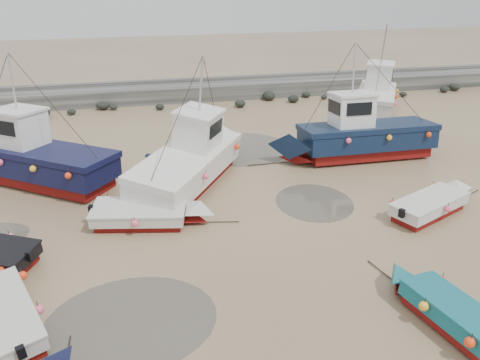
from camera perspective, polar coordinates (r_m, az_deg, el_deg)
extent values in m
plane|color=#9F885D|center=(18.04, -3.01, -8.50)|extent=(120.00, 120.00, 0.00)
cube|color=gray|center=(38.14, -8.60, 10.40)|extent=(60.00, 2.20, 1.20)
cube|color=gray|center=(39.14, -8.80, 11.85)|extent=(60.00, 0.60, 0.25)
ellipsoid|color=black|center=(36.04, 0.01, 9.33)|extent=(0.84, 0.86, 0.51)
ellipsoid|color=black|center=(38.10, 3.54, 10.21)|extent=(0.98, 1.07, 0.72)
ellipsoid|color=black|center=(39.37, 13.05, 10.00)|extent=(0.78, 0.90, 0.59)
ellipsoid|color=black|center=(44.03, 23.62, 10.07)|extent=(0.68, 0.72, 0.52)
ellipsoid|color=black|center=(41.38, 19.29, 9.87)|extent=(0.60, 0.70, 0.31)
ellipsoid|color=black|center=(36.75, -16.37, 8.72)|extent=(0.99, 0.80, 0.58)
ellipsoid|color=black|center=(38.81, 10.21, 9.91)|extent=(0.54, 0.46, 0.30)
ellipsoid|color=black|center=(38.13, 6.55, 9.91)|extent=(0.61, 0.47, 0.46)
ellipsoid|color=black|center=(45.02, 24.71, 10.28)|extent=(0.92, 0.97, 0.58)
ellipsoid|color=black|center=(36.55, -15.16, 8.56)|extent=(0.61, 0.53, 0.32)
ellipsoid|color=black|center=(39.13, 8.11, 10.24)|extent=(0.67, 0.55, 0.43)
ellipsoid|color=black|center=(36.22, -22.97, 7.59)|extent=(1.09, 0.88, 0.72)
ellipsoid|color=black|center=(36.24, -19.86, 7.84)|extent=(0.65, 0.60, 0.37)
ellipsoid|color=black|center=(37.51, 6.52, 9.82)|extent=(0.88, 0.64, 0.62)
ellipsoid|color=black|center=(35.87, -9.75, 8.78)|extent=(0.64, 0.62, 0.48)
ellipsoid|color=black|center=(38.02, 3.66, 9.95)|extent=(0.55, 0.45, 0.29)
cylinder|color=#514B41|center=(15.27, -13.15, -16.36)|extent=(5.28, 5.28, 0.01)
cylinder|color=#514B41|center=(21.69, 9.03, -2.67)|extent=(3.52, 3.52, 0.01)
cylinder|color=#514B41|center=(27.71, 0.37, 3.87)|extent=(5.65, 5.65, 0.01)
cube|color=maroon|center=(16.07, -26.23, -15.57)|extent=(2.52, 3.74, 0.30)
cube|color=beige|center=(15.85, -26.49, -14.52)|extent=(2.81, 4.06, 0.45)
cube|color=brown|center=(15.75, -26.60, -14.05)|extent=(2.31, 3.39, 0.10)
cube|color=beige|center=(15.70, -26.67, -13.79)|extent=(2.90, 4.16, 0.07)
cube|color=black|center=(14.18, -24.97, -18.48)|extent=(0.27, 0.25, 0.35)
sphere|color=#F84217|center=(15.44, -23.14, -14.43)|extent=(0.30, 0.30, 0.30)
sphere|color=#F84217|center=(17.09, -24.86, -10.66)|extent=(0.30, 0.30, 0.30)
cube|color=maroon|center=(15.94, 24.20, -15.51)|extent=(1.82, 3.05, 0.30)
cube|color=#12616C|center=(15.71, 24.45, -14.45)|extent=(2.08, 3.30, 0.45)
pyramid|color=#12616C|center=(16.39, 19.82, -9.85)|extent=(1.53, 1.02, 0.90)
cube|color=brown|center=(15.61, 24.55, -13.98)|extent=(1.69, 2.76, 0.10)
cube|color=#12616C|center=(15.56, 24.61, -13.71)|extent=(2.15, 3.38, 0.07)
cylinder|color=black|center=(17.38, 17.45, -11.10)|extent=(0.51, 1.95, 0.04)
sphere|color=#F84217|center=(14.58, 25.99, -17.70)|extent=(0.30, 0.30, 0.30)
sphere|color=#F84217|center=(15.31, 21.29, -14.46)|extent=(0.30, 0.30, 0.30)
sphere|color=#F84217|center=(16.77, 23.27, -11.06)|extent=(0.30, 0.30, 0.30)
cube|color=maroon|center=(21.84, 21.95, -3.66)|extent=(3.65, 2.51, 0.30)
cube|color=silver|center=(21.68, 22.10, -2.79)|extent=(3.97, 2.81, 0.45)
pyramid|color=silver|center=(23.27, 25.25, -0.26)|extent=(1.23, 1.61, 0.90)
cube|color=brown|center=(21.61, 22.17, -2.40)|extent=(3.31, 2.31, 0.10)
cube|color=silver|center=(21.57, 22.21, -2.18)|extent=(4.07, 2.89, 0.07)
cube|color=black|center=(20.11, 19.15, -3.91)|extent=(0.25, 0.27, 0.35)
cylinder|color=black|center=(24.40, 25.94, -1.73)|extent=(1.85, 0.84, 0.04)
sphere|color=#F84217|center=(20.90, 18.03, -2.84)|extent=(0.30, 0.30, 0.30)
sphere|color=#F84217|center=(21.27, 24.01, -3.35)|extent=(0.30, 0.30, 0.30)
sphere|color=#F84217|center=(23.18, 22.44, -0.77)|extent=(0.30, 0.30, 0.30)
cube|color=black|center=(18.00, -24.16, -8.38)|extent=(0.26, 0.28, 0.35)
sphere|color=#F84217|center=(17.78, -27.10, -9.71)|extent=(0.30, 0.30, 0.30)
sphere|color=#F84217|center=(19.51, -26.15, -6.37)|extent=(0.30, 0.30, 0.30)
cube|color=maroon|center=(20.07, -12.08, -4.87)|extent=(3.71, 2.10, 0.30)
cube|color=silver|center=(19.89, -12.17, -3.93)|extent=(4.01, 2.41, 0.45)
pyramid|color=silver|center=(19.37, -5.81, -2.76)|extent=(1.03, 1.83, 0.90)
cube|color=brown|center=(19.81, -12.21, -3.51)|extent=(3.36, 1.95, 0.10)
cube|color=silver|center=(19.77, -12.24, -3.28)|extent=(4.10, 2.49, 0.07)
cube|color=black|center=(20.27, -17.66, -3.45)|extent=(0.22, 0.25, 0.35)
cylinder|color=black|center=(19.77, -3.03, -5.17)|extent=(1.97, 0.42, 0.04)
sphere|color=#F84217|center=(21.02, -15.73, -2.37)|extent=(0.30, 0.30, 0.30)
sphere|color=#F84217|center=(19.00, -12.70, -5.07)|extent=(0.30, 0.30, 0.30)
sphere|color=#F84217|center=(20.47, -7.63, -2.36)|extent=(0.30, 0.30, 0.30)
cube|color=maroon|center=(25.13, -22.91, 0.22)|extent=(7.07, 5.85, 0.55)
cube|color=#0E1133|center=(24.86, -23.19, 1.79)|extent=(7.72, 6.47, 0.95)
cube|color=brown|center=(24.68, -23.39, 2.89)|extent=(7.52, 6.29, 0.08)
cube|color=#0E1133|center=(24.63, -23.45, 3.19)|extent=(7.89, 6.61, 0.30)
cube|color=white|center=(25.06, -25.50, 5.53)|extent=(2.70, 2.67, 1.70)
cube|color=white|center=(24.81, -25.88, 7.51)|extent=(2.92, 2.88, 0.12)
cube|color=black|center=(25.73, -27.17, 6.27)|extent=(0.94, 1.33, 0.68)
cylinder|color=#B7B7B2|center=(24.50, -26.47, 10.53)|extent=(0.10, 0.10, 2.60)
sphere|color=#FF5E82|center=(21.79, -20.31, 0.16)|extent=(0.30, 0.30, 0.30)
sphere|color=#FF5E82|center=(24.40, -17.64, 3.16)|extent=(0.30, 0.30, 0.30)
sphere|color=#FF5E82|center=(23.13, -24.02, 0.94)|extent=(0.30, 0.30, 0.30)
sphere|color=#FF5E82|center=(25.68, -21.12, 3.71)|extent=(0.30, 0.30, 0.30)
sphere|color=#FF5E82|center=(27.05, -24.25, 4.20)|extent=(0.30, 0.30, 0.30)
cube|color=maroon|center=(22.88, -6.62, -0.25)|extent=(5.57, 7.03, 0.55)
cube|color=white|center=(22.57, -6.71, 1.47)|extent=(6.17, 7.66, 0.95)
pyramid|color=white|center=(25.95, -2.56, 6.41)|extent=(2.92, 2.58, 1.40)
cube|color=brown|center=(22.37, -6.78, 2.68)|extent=(5.99, 7.46, 0.08)
cube|color=white|center=(22.32, -6.80, 3.02)|extent=(6.30, 7.83, 0.30)
cube|color=white|center=(22.84, -5.77, 6.17)|extent=(2.58, 2.65, 1.70)
cube|color=white|center=(22.57, -5.87, 8.36)|extent=(2.79, 2.86, 0.12)
cube|color=black|center=(23.64, -4.73, 7.50)|extent=(1.31, 0.86, 0.68)
cylinder|color=#B7B7B2|center=(22.23, -6.03, 11.72)|extent=(0.10, 0.10, 2.60)
cylinder|color=black|center=(27.53, -1.56, 3.78)|extent=(1.66, 2.56, 0.05)
sphere|color=#FF5E82|center=(20.78, -13.86, -0.17)|extent=(0.30, 0.30, 0.30)
sphere|color=#FF5E82|center=(21.05, -4.56, 0.84)|extent=(0.30, 0.30, 0.30)
sphere|color=#FF5E82|center=(23.86, -8.70, 3.59)|extent=(0.30, 0.30, 0.30)
sphere|color=#FF5E82|center=(24.42, -0.70, 4.38)|extent=(0.30, 0.30, 0.30)
cube|color=maroon|center=(27.35, 15.07, 3.31)|extent=(6.79, 2.27, 0.55)
cube|color=#0E1D37|center=(27.09, 15.24, 4.78)|extent=(7.29, 2.67, 0.95)
pyramid|color=#0E1D37|center=(25.27, 6.85, 5.75)|extent=(1.44, 2.64, 1.40)
cube|color=brown|center=(26.93, 15.36, 5.81)|extent=(7.13, 2.56, 0.08)
cube|color=#0E1D37|center=(26.89, 15.40, 6.09)|extent=(7.46, 2.72, 0.30)
cube|color=white|center=(26.17, 13.67, 8.01)|extent=(2.01, 1.86, 1.70)
cube|color=white|center=(25.93, 13.88, 9.94)|extent=(2.17, 2.00, 0.12)
cube|color=black|center=(25.69, 11.65, 8.49)|extent=(0.06, 1.57, 0.68)
cylinder|color=#B7B7B2|center=(25.64, 14.19, 12.87)|extent=(0.10, 0.10, 2.60)
cylinder|color=black|center=(25.54, 4.22, 2.00)|extent=(3.00, 0.06, 0.05)
sphere|color=#FF5E82|center=(27.26, 22.12, 4.72)|extent=(0.30, 0.30, 0.30)
sphere|color=#FF5E82|center=(28.98, 17.17, 6.58)|extent=(0.30, 0.30, 0.30)
sphere|color=#FF5E82|center=(26.06, 17.85, 4.50)|extent=(0.30, 0.30, 0.30)
sphere|color=#FF5E82|center=(27.95, 12.97, 6.41)|extent=(0.30, 0.30, 0.30)
sphere|color=#FF5E82|center=(25.02, 13.20, 4.22)|extent=(0.30, 0.30, 0.30)
sphere|color=#FF5E82|center=(27.08, 8.47, 6.19)|extent=(0.30, 0.30, 0.30)
cube|color=maroon|center=(35.22, 15.98, 7.98)|extent=(4.53, 5.71, 0.55)
cube|color=silver|center=(35.03, 16.12, 9.15)|extent=(5.05, 6.23, 0.95)
pyramid|color=silver|center=(38.22, 16.58, 11.43)|extent=(2.82, 2.47, 1.40)
cube|color=brown|center=(34.90, 16.22, 9.96)|extent=(4.90, 6.07, 0.08)
cube|color=silver|center=(34.87, 16.25, 10.18)|extent=(5.16, 6.37, 0.30)
cube|color=white|center=(35.43, 16.51, 11.99)|extent=(2.49, 2.59, 1.70)
cube|color=white|center=(35.25, 16.70, 13.43)|extent=(2.68, 2.80, 0.12)
cube|color=black|center=(36.37, 16.66, 12.70)|extent=(1.27, 0.78, 0.68)
cylinder|color=#B7B7B2|center=(35.03, 16.97, 15.60)|extent=(0.10, 0.10, 2.60)
cylinder|color=black|center=(39.63, 16.37, 9.37)|extent=(1.57, 2.61, 0.05)
sphere|color=#FF5E82|center=(32.78, 13.59, 9.04)|extent=(0.30, 0.30, 0.30)
sphere|color=#FF5E82|center=(33.58, 18.33, 8.85)|extent=(0.30, 0.30, 0.30)
sphere|color=#FF5E82|center=(34.56, 13.91, 9.80)|extent=(0.30, 0.30, 0.30)
sphere|color=#FF5E82|center=(35.37, 18.42, 9.60)|extent=(0.30, 0.30, 0.30)
sphere|color=#FF5E82|center=(36.35, 14.20, 10.49)|extent=(0.30, 0.30, 0.30)
sphere|color=#FF5E82|center=(37.16, 18.49, 10.28)|extent=(0.30, 0.30, 0.30)
imported|color=#161E33|center=(23.36, -10.88, -0.74)|extent=(0.72, 0.58, 1.73)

